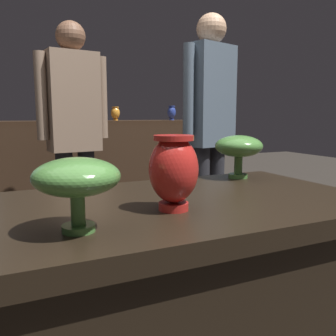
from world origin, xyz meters
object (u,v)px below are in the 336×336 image
object	(u,v)px
shelf_vase_far_right	(172,112)
shelf_vase_center	(55,108)
vase_tall_behind	(77,179)
shelf_vase_right	(115,113)
visitor_center_back	(74,127)
vase_left_accent	(239,147)
vase_centerpiece	(174,170)
visitor_near_right	(210,122)

from	to	relation	value
shelf_vase_far_right	shelf_vase_center	bearing A→B (deg)	178.78
vase_tall_behind	shelf_vase_right	distance (m)	2.50
shelf_vase_far_right	visitor_center_back	distance (m)	1.19
shelf_vase_center	vase_left_accent	bearing A→B (deg)	-78.03
vase_centerpiece	visitor_center_back	bearing A→B (deg)	88.37
shelf_vase_right	shelf_vase_center	bearing A→B (deg)	-175.44
shelf_vase_center	shelf_vase_right	bearing A→B (deg)	4.56
vase_centerpiece	vase_tall_behind	distance (m)	0.26
shelf_vase_center	shelf_vase_far_right	world-z (taller)	shelf_vase_center
shelf_vase_far_right	vase_tall_behind	bearing A→B (deg)	-119.40
shelf_vase_right	visitor_center_back	bearing A→B (deg)	-125.03
vase_left_accent	visitor_near_right	size ratio (longest dim) A/B	0.11
shelf_vase_right	visitor_near_right	world-z (taller)	visitor_near_right
vase_tall_behind	shelf_vase_center	bearing A→B (deg)	83.61
shelf_vase_center	visitor_center_back	bearing A→B (deg)	-87.02
shelf_vase_right	shelf_vase_far_right	xyz separation A→B (m)	(0.52, -0.06, 0.01)
vase_left_accent	shelf_vase_center	bearing A→B (deg)	101.97
vase_centerpiece	visitor_center_back	xyz separation A→B (m)	(0.05, 1.61, 0.05)
shelf_vase_center	visitor_near_right	size ratio (longest dim) A/B	0.12
vase_centerpiece	shelf_vase_right	xyz separation A→B (m)	(0.53, 2.30, 0.15)
vase_tall_behind	vase_left_accent	world-z (taller)	vase_left_accent
shelf_vase_right	shelf_vase_far_right	distance (m)	0.52
shelf_vase_center	visitor_center_back	world-z (taller)	visitor_center_back
vase_left_accent	shelf_vase_right	distance (m)	1.99
shelf_vase_center	visitor_near_right	distance (m)	1.32
vase_tall_behind	visitor_center_back	distance (m)	1.70
vase_centerpiece	visitor_near_right	size ratio (longest dim) A/B	0.11
vase_left_accent	shelf_vase_center	xyz separation A→B (m)	(-0.41, 1.94, 0.17)
shelf_vase_right	vase_left_accent	bearing A→B (deg)	-93.12
visitor_center_back	vase_tall_behind	bearing A→B (deg)	72.16
shelf_vase_center	visitor_center_back	size ratio (longest dim) A/B	0.13
vase_centerpiece	visitor_near_right	bearing A→B (deg)	55.42
shelf_vase_right	visitor_center_back	distance (m)	0.85
visitor_near_right	visitor_center_back	world-z (taller)	visitor_near_right
visitor_near_right	visitor_center_back	bearing A→B (deg)	-38.13
shelf_vase_center	shelf_vase_right	xyz separation A→B (m)	(0.52, 0.04, -0.03)
shelf_vase_center	visitor_near_right	bearing A→B (deg)	-48.74
vase_left_accent	shelf_vase_far_right	size ratio (longest dim) A/B	1.35
shelf_vase_right	shelf_vase_far_right	size ratio (longest dim) A/B	0.91
vase_left_accent	shelf_vase_right	xyz separation A→B (m)	(0.11, 1.98, 0.14)
vase_tall_behind	vase_left_accent	bearing A→B (deg)	29.95
vase_centerpiece	shelf_vase_far_right	xyz separation A→B (m)	(1.05, 2.24, 0.16)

